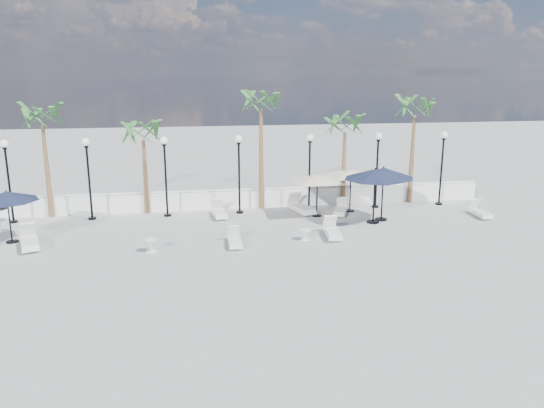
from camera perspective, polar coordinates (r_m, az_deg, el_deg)
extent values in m
plane|color=gray|center=(20.04, -1.55, -5.72)|extent=(100.00, 100.00, 0.00)
cube|color=white|center=(27.06, -3.73, 0.49)|extent=(26.00, 0.30, 0.90)
cube|color=white|center=(26.95, -3.74, 1.57)|extent=(26.00, 0.12, 0.08)
cylinder|color=black|center=(27.26, -26.03, -1.70)|extent=(0.36, 0.36, 0.10)
cylinder|color=black|center=(26.90, -26.41, 1.79)|extent=(0.10, 0.10, 3.50)
cylinder|color=black|center=(26.63, -26.81, 5.37)|extent=(0.18, 0.18, 0.10)
sphere|color=white|center=(26.61, -26.86, 5.81)|extent=(0.36, 0.36, 0.36)
cylinder|color=black|center=(26.45, -18.76, -1.45)|extent=(0.36, 0.36, 0.10)
cylinder|color=black|center=(26.07, -19.05, 2.15)|extent=(0.10, 0.10, 3.50)
cylinder|color=black|center=(25.80, -19.35, 5.85)|extent=(0.18, 0.18, 0.10)
sphere|color=white|center=(25.77, -19.39, 6.31)|extent=(0.36, 0.36, 0.36)
cylinder|color=black|center=(26.09, -11.16, -1.17)|extent=(0.36, 0.36, 0.10)
cylinder|color=black|center=(25.71, -11.34, 2.49)|extent=(0.10, 0.10, 3.50)
cylinder|color=black|center=(25.43, -11.52, 6.25)|extent=(0.18, 0.18, 0.10)
sphere|color=white|center=(25.40, -11.55, 6.71)|extent=(0.36, 0.36, 0.36)
cylinder|color=black|center=(26.20, -3.50, -0.86)|extent=(0.36, 0.36, 0.10)
cylinder|color=black|center=(25.81, -3.55, 2.79)|extent=(0.10, 0.10, 3.50)
cylinder|color=black|center=(25.54, -3.61, 6.53)|extent=(0.18, 0.18, 0.10)
sphere|color=white|center=(25.51, -3.62, 7.00)|extent=(0.36, 0.36, 0.36)
cylinder|color=black|center=(26.76, 3.98, -0.55)|extent=(0.36, 0.36, 0.10)
cylinder|color=black|center=(26.39, 4.04, 3.02)|extent=(0.10, 0.10, 3.50)
cylinder|color=black|center=(26.12, 4.10, 6.69)|extent=(0.18, 0.18, 0.10)
sphere|color=white|center=(26.09, 4.11, 7.15)|extent=(0.36, 0.36, 0.36)
cylinder|color=black|center=(27.76, 11.03, -0.25)|extent=(0.36, 0.36, 0.10)
cylinder|color=black|center=(27.40, 11.19, 3.20)|extent=(0.10, 0.10, 3.50)
cylinder|color=black|center=(27.14, 11.36, 6.73)|extent=(0.18, 0.18, 0.10)
sphere|color=white|center=(27.11, 11.38, 7.17)|extent=(0.36, 0.36, 0.36)
cylinder|color=black|center=(29.15, 17.50, 0.04)|extent=(0.36, 0.36, 0.10)
cylinder|color=black|center=(28.80, 17.74, 3.32)|extent=(0.10, 0.10, 3.50)
cylinder|color=black|center=(28.56, 18.00, 6.67)|extent=(0.18, 0.18, 0.10)
sphere|color=white|center=(28.53, 18.03, 7.09)|extent=(0.36, 0.36, 0.36)
cone|color=brown|center=(27.17, -23.02, 3.22)|extent=(0.28, 0.28, 4.40)
cone|color=brown|center=(26.54, -13.46, 2.85)|extent=(0.28, 0.28, 3.60)
cone|color=brown|center=(26.60, -1.17, 4.79)|extent=(0.28, 0.28, 5.00)
cone|color=brown|center=(27.64, 7.71, 3.75)|extent=(0.28, 0.28, 3.80)
cone|color=brown|center=(28.86, 14.80, 4.65)|extent=(0.28, 0.28, 4.60)
cube|color=silver|center=(23.15, -24.62, -3.88)|extent=(1.23, 2.08, 0.11)
cube|color=silver|center=(22.86, -24.62, -3.79)|extent=(0.99, 1.46, 0.11)
cube|color=silver|center=(23.81, -24.81, -2.43)|extent=(0.73, 0.63, 0.62)
cube|color=silver|center=(21.38, -4.03, -4.10)|extent=(0.56, 1.60, 0.09)
cube|color=silver|center=(21.14, -3.99, -4.04)|extent=(0.52, 1.08, 0.09)
cube|color=silver|center=(21.90, -4.17, -2.79)|extent=(0.50, 0.39, 0.50)
cube|color=silver|center=(25.60, -5.70, -1.05)|extent=(0.77, 1.83, 0.10)
cube|color=silver|center=(25.34, -5.62, -0.95)|extent=(0.67, 1.25, 0.10)
cube|color=silver|center=(26.20, -5.98, 0.10)|extent=(0.60, 0.48, 0.56)
cube|color=silver|center=(26.28, 3.16, -0.55)|extent=(1.16, 2.15, 0.11)
cube|color=silver|center=(26.01, 3.44, -0.43)|extent=(0.95, 1.49, 0.11)
cube|color=silver|center=(26.90, 2.39, 0.70)|extent=(0.74, 0.62, 0.64)
cube|color=silver|center=(22.54, 6.52, -3.16)|extent=(0.79, 1.86, 0.10)
cube|color=silver|center=(22.28, 6.64, -3.08)|extent=(0.69, 1.27, 0.10)
cube|color=silver|center=(23.13, 6.24, -1.77)|extent=(0.61, 0.48, 0.56)
cube|color=silver|center=(26.15, 7.38, -0.78)|extent=(1.18, 1.79, 0.09)
cube|color=silver|center=(25.90, 7.33, -0.69)|extent=(0.94, 1.27, 0.09)
cube|color=silver|center=(26.74, 7.56, 0.29)|extent=(0.65, 0.58, 0.53)
cube|color=silver|center=(27.42, 21.44, -0.96)|extent=(0.65, 1.71, 0.09)
cube|color=silver|center=(27.21, 21.68, -0.88)|extent=(0.58, 1.16, 0.09)
cube|color=silver|center=(27.93, 20.86, 0.06)|extent=(0.55, 0.42, 0.53)
cylinder|color=silver|center=(26.07, -27.11, -2.57)|extent=(0.42, 0.42, 0.03)
cylinder|color=silver|center=(26.01, -27.17, -2.07)|extent=(0.06, 0.06, 0.51)
cylinder|color=silver|center=(25.94, -27.23, -1.51)|extent=(0.55, 0.55, 0.03)
cylinder|color=silver|center=(21.13, -12.84, -4.98)|extent=(0.40, 0.40, 0.03)
cylinder|color=silver|center=(21.06, -12.87, -4.41)|extent=(0.06, 0.06, 0.47)
cylinder|color=silver|center=(20.98, -12.91, -3.77)|extent=(0.51, 0.51, 0.03)
cylinder|color=silver|center=(22.07, 3.63, -3.83)|extent=(0.34, 0.34, 0.03)
cylinder|color=silver|center=(22.01, 3.64, -3.35)|extent=(0.05, 0.05, 0.41)
cylinder|color=silver|center=(21.95, 3.65, -2.81)|extent=(0.45, 0.45, 0.03)
cylinder|color=black|center=(24.17, -26.15, -3.65)|extent=(0.48, 0.48, 0.05)
cylinder|color=black|center=(23.91, -26.41, -1.32)|extent=(0.06, 0.06, 2.09)
cone|color=black|center=(23.71, -26.65, 0.76)|extent=(2.48, 2.48, 0.38)
sphere|color=black|center=(23.67, -26.70, 1.26)|extent=(0.07, 0.07, 0.07)
cylinder|color=black|center=(24.93, 10.80, -1.91)|extent=(0.58, 0.58, 0.06)
cylinder|color=black|center=(24.64, 10.93, 0.79)|extent=(0.07, 0.07, 2.47)
cone|color=black|center=(24.42, 11.04, 3.18)|extent=(2.88, 2.88, 0.46)
sphere|color=black|center=(24.38, 11.07, 3.78)|extent=(0.08, 0.08, 0.08)
cylinder|color=black|center=(25.46, 11.65, -1.62)|extent=(0.57, 0.57, 0.06)
cylinder|color=black|center=(25.17, 11.79, 1.00)|extent=(0.07, 0.07, 2.44)
cone|color=black|center=(24.97, 11.91, 3.32)|extent=(2.85, 2.85, 0.46)
sphere|color=black|center=(24.92, 11.93, 3.89)|extent=(0.08, 0.08, 0.08)
cylinder|color=black|center=(25.67, 4.82, -1.25)|extent=(0.45, 0.45, 0.05)
cylinder|color=black|center=(25.44, 4.86, 0.86)|extent=(0.06, 0.06, 2.00)
pyramid|color=beige|center=(25.22, 4.91, 3.12)|extent=(4.42, 4.42, 0.30)
cylinder|color=black|center=(26.80, 8.35, -0.69)|extent=(0.48, 0.48, 0.06)
cylinder|color=black|center=(26.56, 8.43, 1.42)|extent=(0.06, 0.06, 2.08)
pyramid|color=beige|center=(26.36, 8.51, 3.68)|extent=(4.52, 4.52, 0.32)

